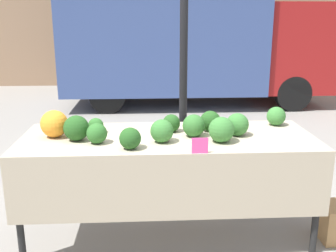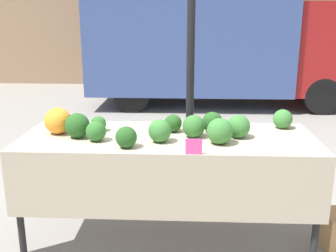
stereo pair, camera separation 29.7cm
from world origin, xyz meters
name	(u,v)px [view 2 (the right image)]	position (x,y,z in m)	size (l,w,h in m)	color
ground_plane	(168,233)	(0.00, 0.00, 0.00)	(40.00, 40.00, 0.00)	gray
tent_pole	(190,66)	(0.17, 0.58, 1.29)	(0.07, 0.07, 2.58)	black
parked_truck	(214,35)	(0.65, 5.02, 1.38)	(5.10, 1.86, 2.63)	#384C84
market_table	(168,151)	(0.00, -0.07, 0.73)	(2.23, 0.84, 0.83)	tan
orange_cauliflower	(58,121)	(-0.85, 0.03, 0.93)	(0.21, 0.21, 0.21)	orange
romanesco_head	(64,121)	(-0.87, 0.23, 0.88)	(0.13, 0.13, 0.10)	#93B238
broccoli_head_0	(220,131)	(0.38, -0.17, 0.92)	(0.19, 0.19, 0.19)	#387533
broccoli_head_1	(173,123)	(0.03, 0.12, 0.90)	(0.14, 0.14, 0.14)	#23511E
broccoli_head_2	(98,124)	(-0.56, 0.11, 0.89)	(0.12, 0.12, 0.12)	#2D6628
broccoli_head_3	(212,122)	(0.34, 0.12, 0.91)	(0.16, 0.16, 0.16)	#23511E
broccoli_head_4	(238,126)	(0.53, -0.01, 0.92)	(0.17, 0.17, 0.17)	#387533
broccoli_head_5	(194,126)	(0.19, -0.02, 0.91)	(0.17, 0.17, 0.17)	#336B2D
broccoli_head_6	(160,131)	(-0.05, -0.15, 0.91)	(0.17, 0.17, 0.17)	#387533
broccoli_head_7	(126,137)	(-0.28, -0.29, 0.90)	(0.15, 0.15, 0.15)	#23511E
broccoli_head_8	(283,119)	(0.92, 0.27, 0.91)	(0.16, 0.16, 0.16)	#387533
broccoli_head_9	(77,126)	(-0.68, -0.07, 0.92)	(0.19, 0.19, 0.19)	#23511E
broccoli_head_10	(96,131)	(-0.52, -0.15, 0.90)	(0.15, 0.15, 0.15)	#2D6628
price_sign	(194,147)	(0.19, -0.41, 0.88)	(0.11, 0.01, 0.11)	#EF4793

